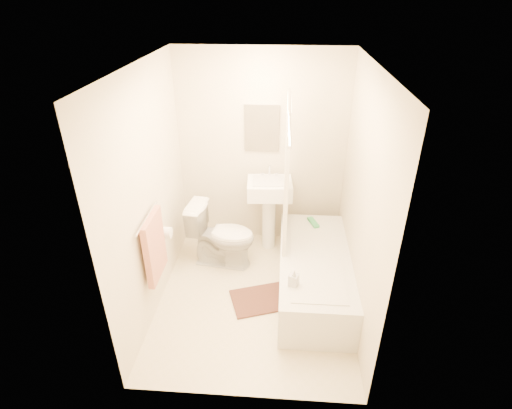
# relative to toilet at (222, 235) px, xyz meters

# --- Properties ---
(floor) EXTENTS (2.40, 2.40, 0.00)m
(floor) POSITION_rel_toilet_xyz_m (0.42, -0.59, -0.38)
(floor) COLOR beige
(floor) RESTS_ON ground
(ceiling) EXTENTS (2.40, 2.40, 0.00)m
(ceiling) POSITION_rel_toilet_xyz_m (0.42, -0.59, 2.02)
(ceiling) COLOR white
(ceiling) RESTS_ON ground
(wall_back) EXTENTS (2.00, 0.02, 2.40)m
(wall_back) POSITION_rel_toilet_xyz_m (0.42, 0.61, 0.82)
(wall_back) COLOR beige
(wall_back) RESTS_ON ground
(wall_left) EXTENTS (0.02, 2.40, 2.40)m
(wall_left) POSITION_rel_toilet_xyz_m (-0.58, -0.59, 0.82)
(wall_left) COLOR beige
(wall_left) RESTS_ON ground
(wall_right) EXTENTS (0.02, 2.40, 2.40)m
(wall_right) POSITION_rel_toilet_xyz_m (1.42, -0.59, 0.82)
(wall_right) COLOR beige
(wall_right) RESTS_ON ground
(mirror) EXTENTS (0.40, 0.03, 0.55)m
(mirror) POSITION_rel_toilet_xyz_m (0.42, 0.59, 1.12)
(mirror) COLOR white
(mirror) RESTS_ON wall_back
(curtain_rod) EXTENTS (0.03, 1.70, 0.03)m
(curtain_rod) POSITION_rel_toilet_xyz_m (0.72, -0.49, 1.62)
(curtain_rod) COLOR silver
(curtain_rod) RESTS_ON wall_back
(shower_curtain) EXTENTS (0.04, 0.80, 1.55)m
(shower_curtain) POSITION_rel_toilet_xyz_m (0.72, -0.09, 0.84)
(shower_curtain) COLOR silver
(shower_curtain) RESTS_ON curtain_rod
(towel_bar) EXTENTS (0.02, 0.60, 0.02)m
(towel_bar) POSITION_rel_toilet_xyz_m (-0.54, -0.84, 0.72)
(towel_bar) COLOR silver
(towel_bar) RESTS_ON wall_left
(towel) EXTENTS (0.06, 0.45, 0.66)m
(towel) POSITION_rel_toilet_xyz_m (-0.51, -0.84, 0.40)
(towel) COLOR #CC7266
(towel) RESTS_ON towel_bar
(toilet_paper) EXTENTS (0.11, 0.12, 0.12)m
(toilet_paper) POSITION_rel_toilet_xyz_m (-0.51, -0.47, 0.32)
(toilet_paper) COLOR white
(toilet_paper) RESTS_ON wall_left
(toilet) EXTENTS (0.83, 0.54, 0.76)m
(toilet) POSITION_rel_toilet_xyz_m (0.00, 0.00, 0.00)
(toilet) COLOR white
(toilet) RESTS_ON floor
(sink) EXTENTS (0.55, 0.45, 1.02)m
(sink) POSITION_rel_toilet_xyz_m (0.53, 0.36, 0.13)
(sink) COLOR white
(sink) RESTS_ON floor
(bathtub) EXTENTS (0.73, 1.68, 0.47)m
(bathtub) POSITION_rel_toilet_xyz_m (1.06, -0.44, -0.15)
(bathtub) COLOR silver
(bathtub) RESTS_ON floor
(bath_mat) EXTENTS (0.69, 0.60, 0.02)m
(bath_mat) POSITION_rel_toilet_xyz_m (0.49, -0.64, -0.37)
(bath_mat) COLOR #532E23
(bath_mat) RESTS_ON floor
(soap_bottle) EXTENTS (0.11, 0.11, 0.18)m
(soap_bottle) POSITION_rel_toilet_xyz_m (0.82, -0.93, 0.18)
(soap_bottle) COLOR silver
(soap_bottle) RESTS_ON bathtub
(scrub_brush) EXTENTS (0.14, 0.23, 0.04)m
(scrub_brush) POSITION_rel_toilet_xyz_m (1.06, 0.18, 0.11)
(scrub_brush) COLOR #3AA85B
(scrub_brush) RESTS_ON bathtub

